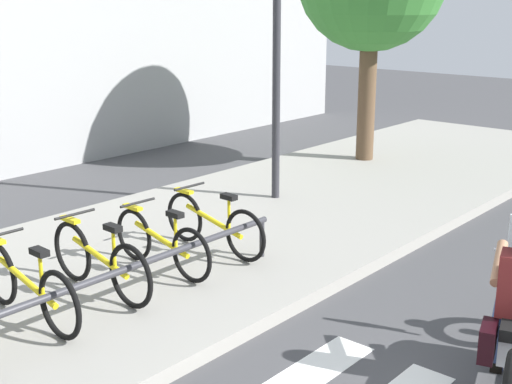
{
  "coord_description": "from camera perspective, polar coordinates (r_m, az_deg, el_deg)",
  "views": [
    {
      "loc": [
        -4.04,
        -0.77,
        3.13
      ],
      "look_at": [
        1.09,
        3.65,
        1.24
      ],
      "focal_mm": 49.16,
      "sensor_mm": 36.0,
      "label": 1
    }
  ],
  "objects": [
    {
      "name": "bicycle_3",
      "position": [
        7.41,
        -12.59,
        -5.49
      ],
      "size": [
        0.48,
        1.69,
        0.8
      ],
      "color": "black",
      "rests_on": "sidewalk"
    },
    {
      "name": "bike_rack",
      "position": [
        6.74,
        -12.62,
        -7.11
      ],
      "size": [
        4.8,
        0.07,
        0.49
      ],
      "color": "#333338",
      "rests_on": "sidewalk"
    },
    {
      "name": "bicycle_5",
      "position": [
        8.45,
        -3.48,
        -2.6
      ],
      "size": [
        0.48,
        1.68,
        0.76
      ],
      "color": "black",
      "rests_on": "sidewalk"
    },
    {
      "name": "street_lamp",
      "position": [
        10.42,
        1.7,
        13.85
      ],
      "size": [
        0.28,
        0.28,
        4.7
      ],
      "color": "#2D2D33",
      "rests_on": "ground"
    },
    {
      "name": "bicycle_2",
      "position": [
        6.99,
        -18.12,
        -7.26
      ],
      "size": [
        0.48,
        1.75,
        0.79
      ],
      "color": "black",
      "rests_on": "sidewalk"
    },
    {
      "name": "sidewalk",
      "position": [
        7.98,
        -14.91,
        -7.5
      ],
      "size": [
        24.0,
        4.4,
        0.15
      ],
      "primitive_type": "cube",
      "color": "gray",
      "rests_on": "ground"
    },
    {
      "name": "bicycle_4",
      "position": [
        7.91,
        -7.73,
        -4.06
      ],
      "size": [
        0.48,
        1.61,
        0.75
      ],
      "color": "black",
      "rests_on": "sidewalk"
    }
  ]
}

